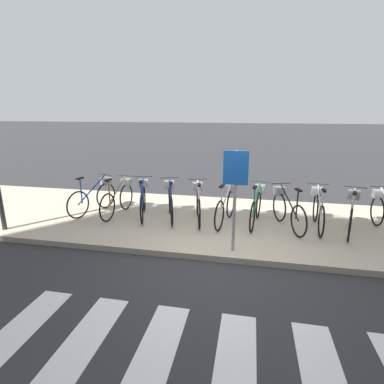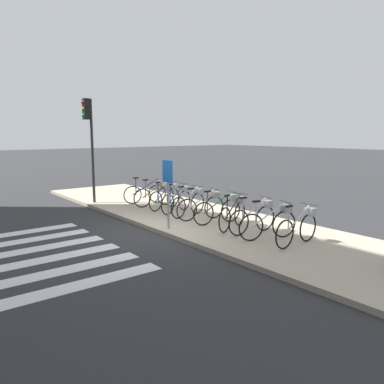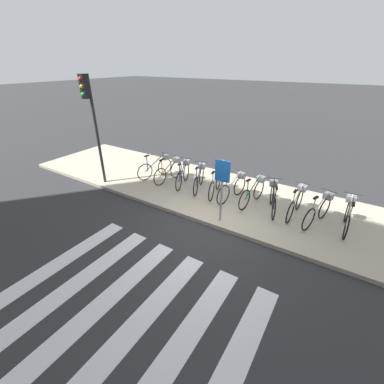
# 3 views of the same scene
# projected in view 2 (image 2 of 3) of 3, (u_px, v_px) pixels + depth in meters

# --- Properties ---
(ground_plane) EXTENTS (120.00, 120.00, 0.00)m
(ground_plane) POSITION_uv_depth(u_px,v_px,m) (155.00, 232.00, 10.31)
(ground_plane) COLOR #2D2D30
(sidewalk) EXTENTS (17.60, 3.77, 0.12)m
(sidewalk) POSITION_uv_depth(u_px,v_px,m) (207.00, 221.00, 11.45)
(sidewalk) COLOR #B7A88E
(sidewalk) RESTS_ON ground_plane
(parked_bicycle_0) EXTENTS (0.62, 1.55, 0.99)m
(parked_bicycle_0) POSITION_uv_depth(u_px,v_px,m) (147.00, 192.00, 13.96)
(parked_bicycle_0) COLOR black
(parked_bicycle_0) RESTS_ON sidewalk
(parked_bicycle_1) EXTENTS (0.46, 1.61, 0.99)m
(parked_bicycle_1) POSITION_uv_depth(u_px,v_px,m) (156.00, 194.00, 13.43)
(parked_bicycle_1) COLOR black
(parked_bicycle_1) RESTS_ON sidewalk
(parked_bicycle_2) EXTENTS (0.61, 1.55, 0.99)m
(parked_bicycle_2) POSITION_uv_depth(u_px,v_px,m) (166.00, 196.00, 12.92)
(parked_bicycle_2) COLOR black
(parked_bicycle_2) RESTS_ON sidewalk
(parked_bicycle_3) EXTENTS (0.63, 1.54, 0.99)m
(parked_bicycle_3) POSITION_uv_depth(u_px,v_px,m) (178.00, 199.00, 12.38)
(parked_bicycle_3) COLOR black
(parked_bicycle_3) RESTS_ON sidewalk
(parked_bicycle_4) EXTENTS (0.52, 1.58, 0.99)m
(parked_bicycle_4) POSITION_uv_depth(u_px,v_px,m) (190.00, 202.00, 11.82)
(parked_bicycle_4) COLOR black
(parked_bicycle_4) RESTS_ON sidewalk
(parked_bicycle_5) EXTENTS (0.49, 1.59, 0.99)m
(parked_bicycle_5) POSITION_uv_depth(u_px,v_px,m) (203.00, 205.00, 11.29)
(parked_bicycle_5) COLOR black
(parked_bicycle_5) RESTS_ON sidewalk
(parked_bicycle_6) EXTENTS (0.46, 1.60, 0.99)m
(parked_bicycle_6) POSITION_uv_depth(u_px,v_px,m) (220.00, 208.00, 10.80)
(parked_bicycle_6) COLOR black
(parked_bicycle_6) RESTS_ON sidewalk
(parked_bicycle_7) EXTENTS (0.67, 1.53, 0.99)m
(parked_bicycle_7) POSITION_uv_depth(u_px,v_px,m) (234.00, 213.00, 10.24)
(parked_bicycle_7) COLOR black
(parked_bicycle_7) RESTS_ON sidewalk
(parked_bicycle_8) EXTENTS (0.46, 1.61, 0.99)m
(parked_bicycle_8) POSITION_uv_depth(u_px,v_px,m) (255.00, 216.00, 9.77)
(parked_bicycle_8) COLOR black
(parked_bicycle_8) RESTS_ON sidewalk
(parked_bicycle_9) EXTENTS (0.62, 1.55, 0.99)m
(parked_bicycle_9) POSITION_uv_depth(u_px,v_px,m) (271.00, 222.00, 9.19)
(parked_bicycle_9) COLOR black
(parked_bicycle_9) RESTS_ON sidewalk
(parked_bicycle_10) EXTENTS (0.46, 1.61, 0.99)m
(parked_bicycle_10) POSITION_uv_depth(u_px,v_px,m) (299.00, 226.00, 8.72)
(parked_bicycle_10) COLOR black
(parked_bicycle_10) RESTS_ON sidewalk
(traffic_light) EXTENTS (0.24, 0.40, 3.84)m
(traffic_light) POSITION_uv_depth(u_px,v_px,m) (89.00, 129.00, 13.72)
(traffic_light) COLOR #2D2D2D
(traffic_light) RESTS_ON sidewalk
(sign_post) EXTENTS (0.44, 0.07, 1.88)m
(sign_post) POSITION_uv_depth(u_px,v_px,m) (168.00, 182.00, 10.07)
(sign_post) COLOR #99999E
(sign_post) RESTS_ON sidewalk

